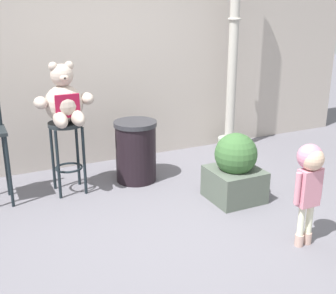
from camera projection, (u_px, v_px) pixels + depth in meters
ground_plane at (169, 226)px, 4.13m from camera, size 24.00×24.00×0.00m
building_wall at (95, 27)px, 5.39m from camera, size 7.75×0.30×3.42m
bar_stool_with_teddy at (67, 143)px, 4.71m from camera, size 0.37×0.37×0.79m
teddy_bear at (65, 101)px, 4.54m from camera, size 0.62×0.56×0.64m
child_walking at (310, 174)px, 3.62m from camera, size 0.29×0.23×0.91m
trash_bin at (136, 151)px, 5.08m from camera, size 0.49×0.49×0.71m
lamppost at (233, 61)px, 5.84m from camera, size 0.30×0.30×3.11m
planter_with_shrub at (235, 170)px, 4.59m from camera, size 0.52×0.52×0.73m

